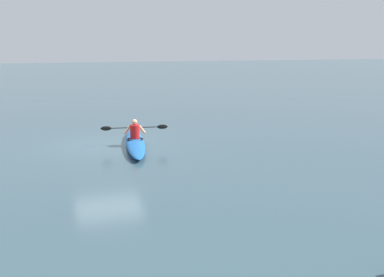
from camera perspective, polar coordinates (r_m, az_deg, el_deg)
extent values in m
plane|color=#334C56|center=(17.30, -10.65, -0.86)|extent=(160.00, 160.00, 0.00)
ellipsoid|color=#1959A5|center=(16.91, -7.16, -0.53)|extent=(1.43, 5.14, 0.29)
torus|color=black|center=(16.93, -7.17, -0.09)|extent=(0.70, 0.70, 0.04)
cylinder|color=black|center=(18.38, -7.38, 0.89)|extent=(0.18, 0.18, 0.02)
cylinder|color=red|center=(16.91, -7.20, 0.85)|extent=(0.35, 0.35, 0.51)
sphere|color=tan|center=(16.85, -7.24, 2.06)|extent=(0.21, 0.21, 0.21)
cylinder|color=black|center=(17.09, -7.24, 1.38)|extent=(2.08, 0.34, 0.03)
ellipsoid|color=black|center=(17.08, -10.75, 1.26)|extent=(0.40, 0.10, 0.17)
ellipsoid|color=black|center=(17.16, -3.75, 1.49)|extent=(0.40, 0.10, 0.17)
cylinder|color=tan|center=(16.97, -8.15, 1.07)|extent=(0.29, 0.20, 0.34)
cylinder|color=tan|center=(16.99, -6.30, 1.13)|extent=(0.26, 0.24, 0.34)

